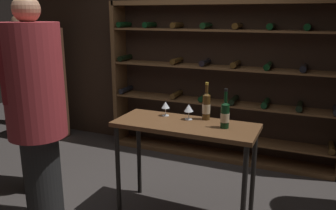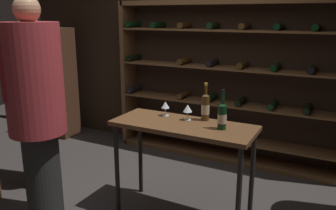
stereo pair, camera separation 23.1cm
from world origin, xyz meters
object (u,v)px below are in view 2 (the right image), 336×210
(wine_bottle_black_capsule, at_px, (205,107))
(wine_rack, at_px, (226,83))
(tasting_table, at_px, (183,136))
(wine_glass_stemmed_right, at_px, (165,106))
(person_guest_blue_shirt, at_px, (35,95))
(wine_glass_stemmed_left, at_px, (188,109))
(display_cabinet, at_px, (59,83))
(wine_bottle_gold_foil, at_px, (222,116))
(person_host_in_suit, at_px, (36,105))

(wine_bottle_black_capsule, bearing_deg, wine_rack, 99.99)
(tasting_table, height_order, wine_glass_stemmed_right, wine_glass_stemmed_right)
(wine_glass_stemmed_right, bearing_deg, person_guest_blue_shirt, -167.55)
(wine_glass_stemmed_right, bearing_deg, wine_glass_stemmed_left, -6.37)
(tasting_table, height_order, display_cabinet, display_cabinet)
(wine_rack, distance_m, person_guest_blue_shirt, 2.28)
(wine_bottle_gold_foil, xyz_separation_m, wine_glass_stemmed_right, (-0.62, 0.13, -0.02))
(tasting_table, distance_m, display_cabinet, 2.96)
(wine_bottle_gold_foil, bearing_deg, wine_glass_stemmed_left, 163.91)
(wine_rack, height_order, display_cabinet, wine_rack)
(person_host_in_suit, relative_size, wine_bottle_gold_foil, 5.88)
(display_cabinet, bearing_deg, person_host_in_suit, -49.37)
(person_guest_blue_shirt, distance_m, wine_bottle_gold_foil, 2.03)
(wine_rack, height_order, tasting_table, wine_rack)
(display_cabinet, bearing_deg, wine_glass_stemmed_left, -22.18)
(wine_bottle_gold_foil, distance_m, wine_glass_stemmed_right, 0.63)
(display_cabinet, relative_size, wine_glass_stemmed_right, 11.99)
(person_host_in_suit, bearing_deg, wine_rack, 50.57)
(wine_glass_stemmed_left, xyz_separation_m, wine_glass_stemmed_right, (-0.25, 0.03, -0.00))
(person_host_in_suit, bearing_deg, person_guest_blue_shirt, 124.56)
(wine_rack, height_order, wine_glass_stemmed_right, wine_rack)
(person_guest_blue_shirt, bearing_deg, wine_bottle_black_capsule, 111.22)
(tasting_table, distance_m, person_host_in_suit, 1.31)
(person_guest_blue_shirt, xyz_separation_m, display_cabinet, (-1.03, 1.38, -0.20))
(display_cabinet, xyz_separation_m, wine_glass_stemmed_right, (2.44, -1.07, 0.19))
(person_host_in_suit, distance_m, wine_bottle_gold_foil, 1.60)
(wine_rack, distance_m, wine_glass_stemmed_left, 1.38)
(wine_bottle_black_capsule, relative_size, wine_glass_stemmed_left, 2.40)
(wine_rack, distance_m, person_host_in_suit, 2.37)
(wine_bottle_black_capsule, bearing_deg, display_cabinet, 160.08)
(wine_rack, bearing_deg, wine_bottle_black_capsule, -80.01)
(person_guest_blue_shirt, xyz_separation_m, wine_glass_stemmed_left, (1.65, 0.28, -0.01))
(wine_rack, xyz_separation_m, person_host_in_suit, (-0.99, -2.16, 0.09))
(wine_bottle_black_capsule, xyz_separation_m, wine_glass_stemmed_right, (-0.39, -0.04, -0.03))
(wine_glass_stemmed_left, bearing_deg, wine_rack, 93.44)
(wine_rack, xyz_separation_m, wine_bottle_gold_foil, (0.45, -1.48, 0.02))
(tasting_table, height_order, wine_bottle_black_capsule, wine_bottle_black_capsule)
(tasting_table, relative_size, person_host_in_suit, 0.64)
(person_host_in_suit, bearing_deg, wine_glass_stemmed_left, 21.33)
(person_host_in_suit, xyz_separation_m, wine_glass_stemmed_right, (0.83, 0.81, -0.09))
(person_host_in_suit, bearing_deg, wine_bottle_black_capsule, 20.11)
(person_host_in_suit, xyz_separation_m, person_guest_blue_shirt, (-0.58, 0.50, -0.07))
(tasting_table, xyz_separation_m, wine_glass_stemmed_left, (-0.01, 0.12, 0.22))
(wine_glass_stemmed_left, distance_m, wine_glass_stemmed_right, 0.25)
(tasting_table, height_order, wine_glass_stemmed_left, wine_glass_stemmed_left)
(wine_bottle_gold_foil, relative_size, wine_glass_stemmed_left, 2.35)
(person_guest_blue_shirt, distance_m, wine_glass_stemmed_right, 1.44)
(tasting_table, relative_size, wine_bottle_black_capsule, 3.68)
(wine_rack, bearing_deg, wine_bottle_gold_foil, -73.03)
(tasting_table, height_order, person_host_in_suit, person_host_in_suit)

